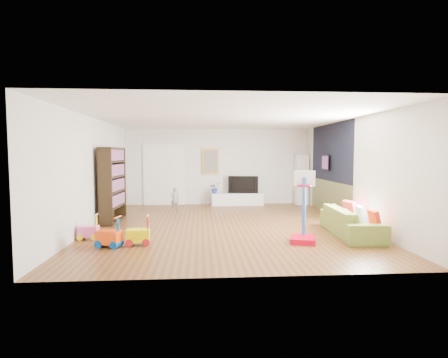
{
  "coord_description": "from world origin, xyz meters",
  "views": [
    {
      "loc": [
        -0.63,
        -8.73,
        1.81
      ],
      "look_at": [
        0.0,
        0.4,
        1.15
      ],
      "focal_mm": 28.0,
      "sensor_mm": 36.0,
      "label": 1
    }
  ],
  "objects": [
    {
      "name": "pillow_right",
      "position": [
        2.96,
        -0.68,
        0.48
      ],
      "size": [
        0.19,
        0.43,
        0.41
      ],
      "primitive_type": "cube",
      "rotation": [
        0.0,
        0.0,
        0.21
      ],
      "color": "red",
      "rests_on": "sofa"
    },
    {
      "name": "painting_back",
      "position": [
        -0.25,
        3.71,
        1.55
      ],
      "size": [
        0.62,
        0.06,
        0.92
      ],
      "primitive_type": "cube",
      "color": "gold",
      "rests_on": "wall_back"
    },
    {
      "name": "floor",
      "position": [
        0.0,
        0.0,
        0.0
      ],
      "size": [
        6.5,
        7.5,
        0.0
      ],
      "primitive_type": "cube",
      "color": "brown",
      "rests_on": "ground"
    },
    {
      "name": "bookshelf",
      "position": [
        -2.95,
        0.69,
        0.99
      ],
      "size": [
        0.42,
        1.37,
        1.98
      ],
      "primitive_type": "cube",
      "rotation": [
        0.0,
        0.0,
        -0.05
      ],
      "color": "black",
      "rests_on": "ground"
    },
    {
      "name": "tv",
      "position": [
        0.9,
        3.52,
        0.73
      ],
      "size": [
        1.06,
        0.32,
        0.61
      ],
      "primitive_type": "imported",
      "rotation": [
        0.0,
        0.0,
        -0.17
      ],
      "color": "black",
      "rests_on": "media_console"
    },
    {
      "name": "basketball_hoop",
      "position": [
        1.49,
        -1.79,
        0.74
      ],
      "size": [
        0.67,
        0.74,
        1.47
      ],
      "primitive_type": "cube",
      "rotation": [
        0.0,
        0.0,
        -0.32
      ],
      "color": "#C2011B",
      "rests_on": "ground"
    },
    {
      "name": "wall_right",
      "position": [
        3.25,
        0.0,
        1.35
      ],
      "size": [
        0.0,
        7.5,
        2.7
      ],
      "primitive_type": "cube",
      "color": "silver",
      "rests_on": "ground"
    },
    {
      "name": "pillow_center",
      "position": [
        2.94,
        -1.28,
        0.48
      ],
      "size": [
        0.13,
        0.36,
        0.36
      ],
      "primitive_type": "cube",
      "rotation": [
        0.0,
        0.0,
        -0.11
      ],
      "color": "white",
      "rests_on": "sofa"
    },
    {
      "name": "child",
      "position": [
        -1.43,
        2.29,
        0.38
      ],
      "size": [
        0.33,
        0.28,
        0.76
      ],
      "primitive_type": "imported",
      "rotation": [
        0.0,
        0.0,
        3.59
      ],
      "color": "gray",
      "rests_on": "ground"
    },
    {
      "name": "doorway",
      "position": [
        -1.9,
        3.71,
        1.05
      ],
      "size": [
        1.45,
        0.06,
        2.1
      ],
      "primitive_type": "cube",
      "color": "white",
      "rests_on": "ground"
    },
    {
      "name": "media_console",
      "position": [
        0.68,
        3.45,
        0.21
      ],
      "size": [
        1.84,
        0.51,
        0.43
      ],
      "primitive_type": "cube",
      "rotation": [
        0.0,
        0.0,
        0.03
      ],
      "color": "white",
      "rests_on": "ground"
    },
    {
      "name": "sofa",
      "position": [
        2.72,
        -1.26,
        0.3
      ],
      "size": [
        0.95,
        2.13,
        0.61
      ],
      "primitive_type": "imported",
      "rotation": [
        0.0,
        0.0,
        1.5
      ],
      "color": "olive",
      "rests_on": "ground"
    },
    {
      "name": "vase_plant",
      "position": [
        -0.11,
        3.42,
        0.62
      ],
      "size": [
        0.42,
        0.38,
        0.39
      ],
      "primitive_type": "imported",
      "rotation": [
        0.0,
        0.0,
        0.24
      ],
      "color": "#27369C",
      "rests_on": "media_console"
    },
    {
      "name": "ceiling",
      "position": [
        0.0,
        0.0,
        2.7
      ],
      "size": [
        6.5,
        7.5,
        0.0
      ],
      "primitive_type": "cube",
      "color": "white",
      "rests_on": "ground"
    },
    {
      "name": "wall_left",
      "position": [
        -3.25,
        0.0,
        1.35
      ],
      "size": [
        0.0,
        7.5,
        2.7
      ],
      "primitive_type": "cube",
      "color": "silver",
      "rests_on": "ground"
    },
    {
      "name": "artwork_right",
      "position": [
        3.17,
        1.6,
        1.55
      ],
      "size": [
        0.04,
        0.56,
        0.46
      ],
      "primitive_type": "cube",
      "color": "#7F3F8C",
      "rests_on": "wall_right"
    },
    {
      "name": "navy_accent",
      "position": [
        3.23,
        1.4,
        1.85
      ],
      "size": [
        0.01,
        3.2,
        1.7
      ],
      "primitive_type": "cube",
      "color": "black",
      "rests_on": "wall_right"
    },
    {
      "name": "wall_back",
      "position": [
        0.0,
        3.75,
        1.35
      ],
      "size": [
        6.5,
        0.0,
        2.7
      ],
      "primitive_type": "cube",
      "color": "silver",
      "rests_on": "ground"
    },
    {
      "name": "wall_front",
      "position": [
        0.0,
        -3.75,
        1.35
      ],
      "size": [
        6.5,
        0.0,
        2.7
      ],
      "primitive_type": "cube",
      "color": "silver",
      "rests_on": "ground"
    },
    {
      "name": "ride_on_yellow",
      "position": [
        -1.86,
        -1.81,
        0.3
      ],
      "size": [
        0.46,
        0.3,
        0.6
      ],
      "primitive_type": "cube",
      "rotation": [
        0.0,
        0.0,
        0.06
      ],
      "color": "#FFF500",
      "rests_on": "ground"
    },
    {
      "name": "ride_on_pink",
      "position": [
        -3.0,
        -1.26,
        0.27
      ],
      "size": [
        0.4,
        0.25,
        0.53
      ],
      "primitive_type": "cube",
      "rotation": [
        0.0,
        0.0,
        -0.0
      ],
      "color": "pink",
      "rests_on": "ground"
    },
    {
      "name": "pillow_left",
      "position": [
        2.94,
        -1.87,
        0.48
      ],
      "size": [
        0.1,
        0.36,
        0.36
      ],
      "primitive_type": "cube",
      "rotation": [
        0.0,
        0.0,
        -0.03
      ],
      "color": "red",
      "rests_on": "sofa"
    },
    {
      "name": "olive_wainscot",
      "position": [
        3.23,
        1.4,
        0.5
      ],
      "size": [
        0.01,
        3.2,
        1.0
      ],
      "primitive_type": "cube",
      "color": "brown",
      "rests_on": "wall_right"
    },
    {
      "name": "ride_on_orange",
      "position": [
        -2.4,
        -1.93,
        0.3
      ],
      "size": [
        0.52,
        0.4,
        0.61
      ],
      "primitive_type": "cube",
      "rotation": [
        0.0,
        0.0,
        -0.28
      ],
      "color": "#FC4D0E",
      "rests_on": "ground"
    },
    {
      "name": "tall_cabinet",
      "position": [
        2.99,
        3.49,
        0.89
      ],
      "size": [
        0.42,
        0.42,
        1.78
      ],
      "primitive_type": "cube",
      "rotation": [
        0.0,
        0.0,
        -0.02
      ],
      "color": "white",
      "rests_on": "ground"
    }
  ]
}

